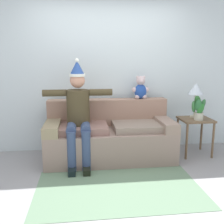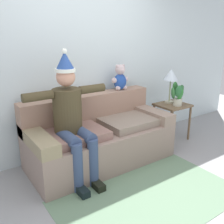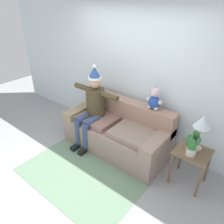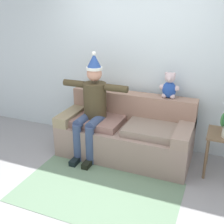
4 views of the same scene
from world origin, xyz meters
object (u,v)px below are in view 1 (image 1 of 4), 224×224
(couch, at_px, (109,136))
(teddy_bear, at_px, (141,88))
(side_table, at_px, (195,125))
(table_lamp, at_px, (196,91))
(potted_plant, at_px, (199,109))
(person_seated, at_px, (78,111))

(couch, relative_size, teddy_bear, 5.09)
(teddy_bear, relative_size, side_table, 0.63)
(side_table, distance_m, table_lamp, 0.56)
(table_lamp, distance_m, potted_plant, 0.32)
(side_table, bearing_deg, teddy_bear, 160.83)
(person_seated, bearing_deg, table_lamp, 6.97)
(person_seated, distance_m, potted_plant, 1.87)
(couch, xyz_separation_m, person_seated, (-0.48, -0.17, 0.44))
(couch, distance_m, person_seated, 0.67)
(side_table, xyz_separation_m, potted_plant, (-0.01, -0.09, 0.29))
(table_lamp, bearing_deg, person_seated, -173.03)
(person_seated, distance_m, side_table, 1.90)
(side_table, height_order, potted_plant, potted_plant)
(person_seated, bearing_deg, couch, 19.34)
(potted_plant, bearing_deg, person_seated, -178.63)
(teddy_bear, height_order, table_lamp, teddy_bear)
(table_lamp, relative_size, potted_plant, 1.44)
(teddy_bear, distance_m, potted_plant, 0.97)
(person_seated, bearing_deg, teddy_bear, 22.96)
(person_seated, xyz_separation_m, potted_plant, (1.86, 0.04, -0.01))
(side_table, bearing_deg, couch, 178.84)
(side_table, bearing_deg, table_lamp, 80.34)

